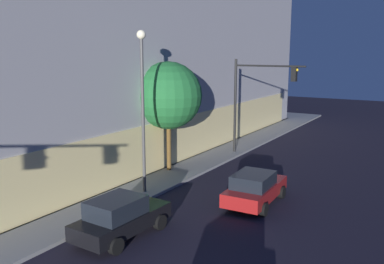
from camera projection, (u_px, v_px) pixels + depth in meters
The scene contains 6 objects.
modern_building at pixel (47, 5), 33.50m from camera, with size 39.30×28.39×22.02m.
traffic_light_far_corner at pixel (256, 91), 27.78m from camera, with size 0.53×5.03×6.51m.
street_lamp_sidewalk at pixel (142, 93), 19.98m from camera, with size 0.44×0.44×7.96m.
sidewalk_tree at pixel (168, 96), 24.00m from camera, with size 3.94×3.94×6.44m.
car_black at pixel (120, 217), 15.94m from camera, with size 4.16×2.07×1.61m.
car_red at pixel (255, 188), 19.47m from camera, with size 4.28×2.15×1.54m.
Camera 1 is at (-7.46, -5.30, 7.01)m, focal length 38.63 mm.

